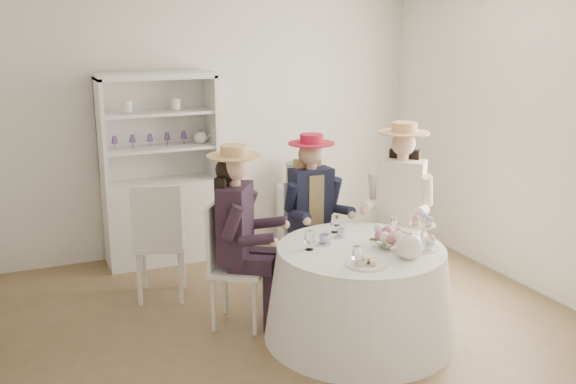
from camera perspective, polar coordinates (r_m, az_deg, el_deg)
name	(u,v)px	position (r m, az deg, el deg)	size (l,w,h in m)	color
ground	(293,317)	(5.40, 0.43, -11.09)	(4.50, 4.50, 0.00)	brown
wall_back	(216,122)	(6.81, -6.45, 6.20)	(4.50, 4.50, 0.00)	white
wall_front	(457,233)	(3.30, 14.81, -3.52)	(4.50, 4.50, 0.00)	white
wall_right	(519,137)	(6.21, 19.84, 4.59)	(4.50, 4.50, 0.00)	white
tea_table	(360,292)	(4.99, 6.39, -8.87)	(1.47, 1.47, 0.73)	white
hutch	(161,196)	(6.56, -11.19, -0.35)	(1.29, 0.86, 1.90)	silver
side_table	(298,215)	(7.04, 0.93, -2.04)	(0.41, 0.41, 0.63)	silver
hatbox	(299,175)	(6.92, 0.95, 1.55)	(0.27, 0.27, 0.27)	black
guest_left	(238,226)	(5.01, -4.42, -3.04)	(0.63, 0.59, 1.47)	silver
guest_mid	(312,204)	(5.66, 2.15, -1.07)	(0.51, 0.54, 1.43)	silver
guest_right	(400,199)	(5.69, 9.94, -0.62)	(0.65, 0.65, 1.54)	silver
spare_chair	(159,238)	(5.63, -11.39, -4.03)	(0.55, 0.55, 1.06)	silver
teacup_a	(325,240)	(4.89, 3.28, -4.28)	(0.09, 0.09, 0.07)	white
teacup_b	(341,233)	(5.06, 4.70, -3.68)	(0.07, 0.07, 0.06)	white
teacup_c	(382,235)	(5.04, 8.37, -3.84)	(0.08, 0.08, 0.07)	white
flower_bowl	(387,244)	(4.88, 8.83, -4.62)	(0.19, 0.19, 0.05)	white
flower_arrangement	(390,235)	(4.85, 9.06, -3.79)	(0.21, 0.21, 0.08)	#CB657A
table_teapot	(409,246)	(4.67, 10.70, -4.75)	(0.28, 0.20, 0.21)	white
sandwich_plate	(366,263)	(4.51, 6.95, -6.27)	(0.28, 0.28, 0.06)	white
cupcake_stand	(422,236)	(4.89, 11.83, -3.87)	(0.27, 0.27, 0.25)	white
stemware_set	(361,238)	(4.83, 6.54, -4.07)	(0.83, 0.80, 0.15)	white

